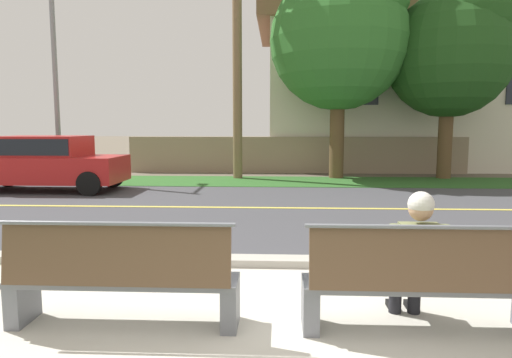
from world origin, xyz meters
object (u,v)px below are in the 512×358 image
Objects in this scene: bench_right at (423,283)px; shade_tree_far_left at (344,30)px; bench_left at (122,278)px; seated_person_olive at (416,254)px; shade_tree_left at (455,45)px; car_red_near at (45,161)px; streetlamp at (57,54)px.

bench_right is 12.83m from shade_tree_far_left.
bench_left is 2.62m from seated_person_olive.
shade_tree_left reaches higher than seated_person_olive.
bench_right is 0.48× the size of car_red_near.
bench_left is 1.00× the size of bench_right.
streetlamp is (-8.35, 10.68, 3.66)m from bench_right.
bench_left is at bearing -61.82° from streetlamp.
car_red_near is 13.42m from shade_tree_left.
streetlamp is at bearing 118.18° from bench_left.
streetlamp is (-8.33, 10.51, 3.45)m from seated_person_olive.
shade_tree_far_left reaches higher than bench_left.
bench_left is 0.28× the size of streetlamp.
shade_tree_far_left reaches higher than shade_tree_left.
shade_tree_left is at bearing 0.76° from shade_tree_far_left.
bench_left is 14.60m from shade_tree_left.
seated_person_olive is (-0.02, 0.17, 0.21)m from bench_right.
bench_left is 1.64× the size of seated_person_olive.
bench_right is 1.64× the size of seated_person_olive.
seated_person_olive is at bearing -111.55° from shade_tree_left.
streetlamp reaches higher than car_red_near.
shade_tree_far_left is 1.12× the size of shade_tree_left.
bench_left is 0.27× the size of shade_tree_far_left.
car_red_near reaches higher than bench_right.
shade_tree_far_left is (0.97, 11.78, 4.36)m from seated_person_olive.
seated_person_olive is 0.18× the size of shade_tree_left.
bench_left is 13.29m from shade_tree_far_left.
bench_left is at bearing -176.20° from seated_person_olive.
seated_person_olive is at bearing 97.34° from bench_right.
shade_tree_left is at bearing 68.45° from seated_person_olive.
streetlamp reaches higher than bench_right.
streetlamp reaches higher than seated_person_olive.
car_red_near reaches higher than seated_person_olive.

